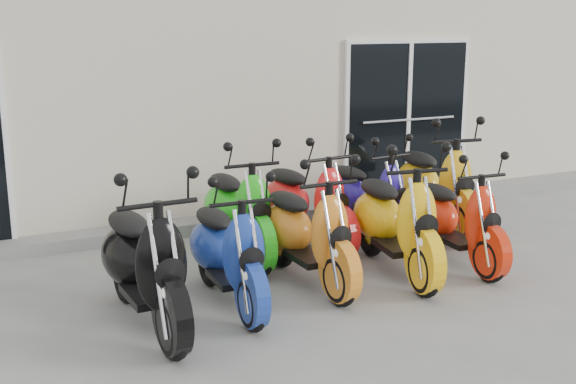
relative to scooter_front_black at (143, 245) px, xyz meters
name	(u,v)px	position (x,y,z in m)	size (l,w,h in m)	color
ground	(313,275)	(1.88, 0.54, -0.74)	(80.00, 80.00, 0.00)	gray
building	(166,81)	(1.88, 5.74, 0.86)	(14.00, 6.00, 3.20)	beige
front_step	(240,220)	(1.88, 2.56, -0.66)	(14.00, 0.40, 0.15)	gray
door_right	(407,115)	(4.48, 2.71, 0.52)	(2.02, 0.08, 2.22)	black
scooter_front_black	(143,245)	(0.00, 0.00, 0.00)	(0.72, 1.99, 1.47)	black
scooter_front_blue	(227,236)	(0.80, 0.15, -0.07)	(0.65, 1.80, 1.33)	#1A3898
scooter_front_orange_a	(307,218)	(1.70, 0.33, -0.05)	(0.67, 1.86, 1.37)	orange
scooter_front_orange_b	(396,206)	(2.65, 0.22, -0.01)	(0.71, 1.97, 1.45)	yellow
scooter_front_red	(456,206)	(3.41, 0.20, -0.09)	(0.64, 1.75, 1.29)	red
scooter_back_green	(238,196)	(1.40, 1.40, -0.04)	(0.68, 1.88, 1.39)	green
scooter_back_red	(307,189)	(2.24, 1.41, -0.05)	(0.67, 1.85, 1.37)	red
scooter_back_blue	(368,184)	(3.08, 1.46, -0.08)	(0.64, 1.76, 1.30)	#281990
scooter_back_yellow	(435,172)	(3.98, 1.33, 0.01)	(0.73, 2.01, 1.49)	gold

